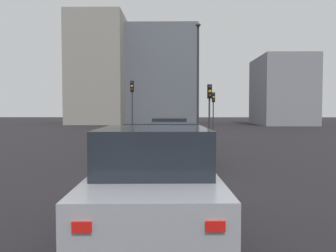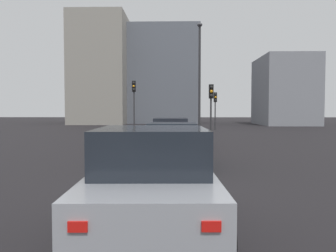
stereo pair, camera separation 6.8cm
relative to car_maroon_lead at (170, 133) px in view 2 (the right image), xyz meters
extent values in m
cube|color=black|center=(-10.52, -0.08, -0.83)|extent=(160.00, 160.00, 0.20)
cube|color=#510F16|center=(0.05, 0.00, -0.15)|extent=(4.15, 1.99, 0.64)
cube|color=#1E232B|center=(-0.15, 0.00, 0.47)|extent=(1.89, 1.71, 0.60)
cylinder|color=black|center=(1.35, -0.92, -0.41)|extent=(0.64, 0.23, 0.64)
cylinder|color=black|center=(1.31, 0.98, -0.41)|extent=(0.64, 0.23, 0.64)
cylinder|color=black|center=(-1.20, -0.98, -0.41)|extent=(0.64, 0.23, 0.64)
cylinder|color=black|center=(-1.24, 0.92, -0.41)|extent=(0.64, 0.23, 0.64)
cube|color=red|center=(-2.00, -0.73, -0.03)|extent=(0.03, 0.20, 0.11)
cube|color=red|center=(-2.03, 0.64, -0.03)|extent=(0.03, 0.20, 0.11)
cube|color=#19606B|center=(-5.40, -0.18, -0.16)|extent=(4.29, 1.94, 0.62)
cube|color=#1E232B|center=(-5.62, -0.17, 0.45)|extent=(1.95, 1.67, 0.58)
cylinder|color=black|center=(-4.11, -1.13, -0.41)|extent=(0.64, 0.23, 0.64)
cylinder|color=black|center=(-4.07, 0.72, -0.41)|extent=(0.64, 0.23, 0.64)
cylinder|color=black|center=(-6.74, -1.07, -0.41)|extent=(0.64, 0.23, 0.64)
cylinder|color=black|center=(-6.70, 0.78, -0.41)|extent=(0.64, 0.23, 0.64)
cube|color=maroon|center=(-7.56, -0.80, -0.04)|extent=(0.03, 0.20, 0.11)
cube|color=maroon|center=(-7.53, 0.54, -0.04)|extent=(0.03, 0.20, 0.11)
cube|color=#A8AAB2|center=(-11.92, 0.08, -0.11)|extent=(4.23, 2.00, 0.71)
cube|color=#1E232B|center=(-12.13, 0.07, 0.58)|extent=(1.93, 1.70, 0.67)
cylinder|color=black|center=(-10.60, -0.81, -0.41)|extent=(0.65, 0.24, 0.64)
cylinder|color=black|center=(-10.66, 1.05, -0.41)|extent=(0.65, 0.24, 0.64)
cylinder|color=black|center=(-13.18, -0.90, -0.41)|extent=(0.65, 0.24, 0.64)
cylinder|color=black|center=(-13.24, 0.97, -0.41)|extent=(0.65, 0.24, 0.64)
cube|color=red|center=(-14.00, -0.66, 0.02)|extent=(0.04, 0.20, 0.11)
cube|color=red|center=(-14.04, 0.69, 0.02)|extent=(0.04, 0.20, 0.11)
cylinder|color=#2D2D30|center=(10.83, 3.18, 0.97)|extent=(0.11, 0.11, 3.39)
cube|color=black|center=(10.77, 3.18, 3.11)|extent=(0.22, 0.29, 0.90)
sphere|color=black|center=(10.66, 3.19, 3.38)|extent=(0.20, 0.20, 0.20)
sphere|color=orange|center=(10.66, 3.19, 3.11)|extent=(0.20, 0.20, 0.20)
sphere|color=black|center=(10.66, 3.19, 2.84)|extent=(0.20, 0.20, 0.20)
cylinder|color=#2D2D30|center=(4.70, -2.53, 0.59)|extent=(0.11, 0.11, 2.63)
cube|color=black|center=(4.64, -2.53, 2.36)|extent=(0.22, 0.29, 0.90)
sphere|color=black|center=(4.53, -2.54, 2.63)|extent=(0.20, 0.20, 0.20)
sphere|color=orange|center=(4.53, -2.54, 2.36)|extent=(0.20, 0.20, 0.20)
sphere|color=black|center=(4.53, -2.54, 2.09)|extent=(0.20, 0.20, 0.20)
cylinder|color=#2D2D30|center=(15.00, -3.96, 0.59)|extent=(0.11, 0.11, 2.64)
cube|color=black|center=(14.94, -3.97, 2.36)|extent=(0.23, 0.30, 0.90)
sphere|color=black|center=(14.83, -3.98, 2.63)|extent=(0.20, 0.20, 0.20)
sphere|color=orange|center=(14.83, -3.98, 2.36)|extent=(0.20, 0.20, 0.20)
sphere|color=black|center=(14.83, -3.98, 2.09)|extent=(0.20, 0.20, 0.20)
cylinder|color=#2D2D30|center=(6.70, -1.92, 3.11)|extent=(0.16, 0.16, 7.67)
ellipsoid|color=#4C4C51|center=(6.70, -1.92, 7.06)|extent=(0.56, 0.36, 0.24)
cube|color=gray|center=(26.87, -14.08, 3.55)|extent=(9.27, 6.34, 8.56)
cube|color=slate|center=(32.68, 1.92, 6.09)|extent=(8.04, 10.89, 13.62)
cube|color=gray|center=(31.73, 9.92, 6.49)|extent=(13.80, 7.18, 14.44)
camera|label=1|loc=(-17.42, -0.24, 1.20)|focal=36.74mm
camera|label=2|loc=(-17.42, -0.30, 1.20)|focal=36.74mm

